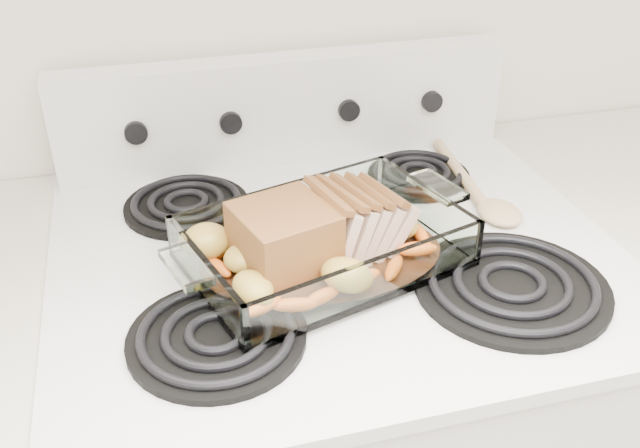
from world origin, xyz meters
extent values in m
cube|color=silver|center=(0.00, 1.66, 0.93)|extent=(0.78, 0.67, 0.02)
cube|color=silver|center=(0.00, 1.95, 1.03)|extent=(0.76, 0.06, 0.18)
cylinder|color=black|center=(-0.19, 1.50, 0.94)|extent=(0.21, 0.21, 0.01)
cylinder|color=black|center=(0.19, 1.50, 0.94)|extent=(0.25, 0.25, 0.01)
cylinder|color=black|center=(-0.19, 1.81, 0.94)|extent=(0.19, 0.19, 0.01)
cylinder|color=black|center=(0.19, 1.81, 0.94)|extent=(0.17, 0.17, 0.01)
cylinder|color=black|center=(-0.25, 1.92, 1.03)|extent=(0.04, 0.02, 0.04)
cylinder|color=black|center=(-0.10, 1.92, 1.03)|extent=(0.04, 0.02, 0.04)
cylinder|color=black|center=(0.10, 1.92, 1.03)|extent=(0.04, 0.02, 0.04)
cylinder|color=black|center=(0.25, 1.92, 1.03)|extent=(0.04, 0.02, 0.04)
cube|color=white|center=(-0.03, 1.61, 0.95)|extent=(0.35, 0.23, 0.01)
cube|color=white|center=(-0.03, 1.50, 0.98)|extent=(0.35, 0.01, 0.06)
cube|color=white|center=(-0.03, 1.72, 0.98)|extent=(0.35, 0.01, 0.06)
cube|color=white|center=(-0.20, 1.61, 0.98)|extent=(0.01, 0.23, 0.06)
cube|color=white|center=(0.14, 1.61, 0.98)|extent=(0.01, 0.23, 0.06)
cylinder|color=#361B0D|center=(-0.03, 1.61, 0.95)|extent=(0.20, 0.20, 0.00)
cube|color=brown|center=(-0.09, 1.61, 1.00)|extent=(0.11, 0.11, 0.09)
cube|color=beige|center=(-0.02, 1.61, 1.00)|extent=(0.04, 0.11, 0.09)
cube|color=beige|center=(0.00, 1.61, 0.99)|extent=(0.05, 0.11, 0.08)
cube|color=beige|center=(0.02, 1.61, 0.99)|extent=(0.05, 0.10, 0.08)
cube|color=beige|center=(0.04, 1.61, 0.99)|extent=(0.05, 0.10, 0.07)
cube|color=beige|center=(0.06, 1.61, 0.99)|extent=(0.05, 0.10, 0.07)
ellipsoid|color=orange|center=(-0.17, 1.53, 0.96)|extent=(0.05, 0.02, 0.02)
ellipsoid|color=orange|center=(0.08, 1.53, 0.96)|extent=(0.05, 0.02, 0.02)
ellipsoid|color=orange|center=(0.12, 1.63, 0.96)|extent=(0.05, 0.02, 0.02)
ellipsoid|color=orange|center=(-0.18, 1.65, 0.96)|extent=(0.05, 0.02, 0.02)
ellipsoid|color=#B38B2E|center=(-0.18, 1.68, 0.97)|extent=(0.06, 0.05, 0.04)
ellipsoid|color=#B38B2E|center=(-0.01, 1.69, 0.97)|extent=(0.06, 0.05, 0.04)
ellipsoid|color=#B38B2E|center=(0.09, 1.59, 0.97)|extent=(0.06, 0.05, 0.04)
cylinder|color=#D9B68B|center=(0.26, 1.80, 0.95)|extent=(0.04, 0.23, 0.02)
ellipsoid|color=#D9B68B|center=(0.26, 1.66, 0.95)|extent=(0.06, 0.08, 0.02)
camera|label=1|loc=(-0.24, 0.85, 1.48)|focal=40.00mm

